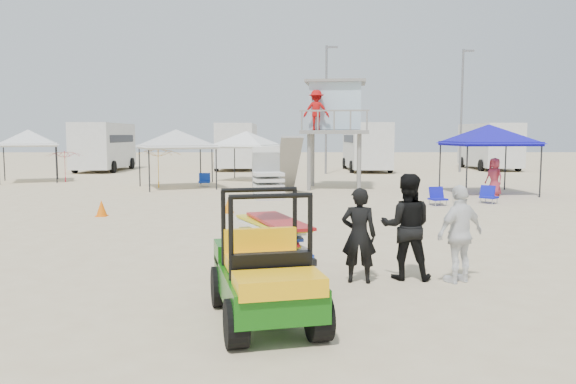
{
  "coord_description": "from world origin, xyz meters",
  "views": [
    {
      "loc": [
        0.45,
        -8.58,
        2.49
      ],
      "look_at": [
        0.5,
        3.0,
        1.3
      ],
      "focal_mm": 35.0,
      "sensor_mm": 36.0,
      "label": 1
    }
  ],
  "objects_px": {
    "utility_cart": "(264,263)",
    "canopy_blue": "(489,128)",
    "surf_trailer": "(269,231)",
    "man_left": "(359,235)",
    "lifeguard_tower": "(333,110)"
  },
  "relations": [
    {
      "from": "surf_trailer",
      "to": "man_left",
      "type": "relative_size",
      "value": 1.44
    },
    {
      "from": "canopy_blue",
      "to": "lifeguard_tower",
      "type": "bearing_deg",
      "value": 158.67
    },
    {
      "from": "utility_cart",
      "to": "lifeguard_tower",
      "type": "relative_size",
      "value": 0.51
    },
    {
      "from": "utility_cart",
      "to": "canopy_blue",
      "type": "xyz_separation_m",
      "value": [
        8.77,
        16.24,
        1.96
      ]
    },
    {
      "from": "utility_cart",
      "to": "canopy_blue",
      "type": "height_order",
      "value": "canopy_blue"
    },
    {
      "from": "utility_cart",
      "to": "lifeguard_tower",
      "type": "xyz_separation_m",
      "value": [
        2.47,
        18.7,
        2.78
      ]
    },
    {
      "from": "surf_trailer",
      "to": "lifeguard_tower",
      "type": "xyz_separation_m",
      "value": [
        2.46,
        16.37,
        2.77
      ]
    },
    {
      "from": "utility_cart",
      "to": "man_left",
      "type": "relative_size",
      "value": 1.54
    },
    {
      "from": "utility_cart",
      "to": "surf_trailer",
      "type": "bearing_deg",
      "value": 89.85
    },
    {
      "from": "utility_cart",
      "to": "surf_trailer",
      "type": "height_order",
      "value": "surf_trailer"
    },
    {
      "from": "man_left",
      "to": "canopy_blue",
      "type": "relative_size",
      "value": 0.47
    },
    {
      "from": "man_left",
      "to": "lifeguard_tower",
      "type": "xyz_separation_m",
      "value": [
        0.95,
        16.67,
        2.79
      ]
    },
    {
      "from": "man_left",
      "to": "utility_cart",
      "type": "bearing_deg",
      "value": 61.74
    },
    {
      "from": "canopy_blue",
      "to": "man_left",
      "type": "bearing_deg",
      "value": -117.03
    },
    {
      "from": "utility_cart",
      "to": "lifeguard_tower",
      "type": "bearing_deg",
      "value": 82.49
    }
  ]
}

